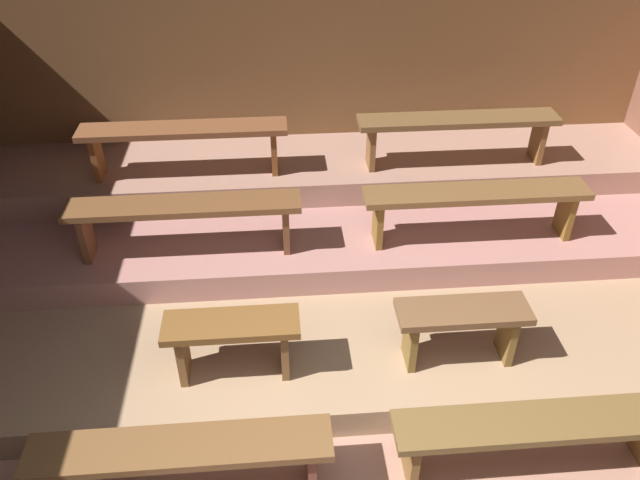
# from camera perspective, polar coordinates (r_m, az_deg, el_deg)

# --- Properties ---
(ground) EXTENTS (7.11, 4.83, 0.08)m
(ground) POSITION_cam_1_polar(r_m,az_deg,el_deg) (4.93, 1.54, -8.01)
(ground) COLOR #AB7965
(wall_back) EXTENTS (7.11, 0.06, 2.40)m
(wall_back) POSITION_cam_1_polar(r_m,az_deg,el_deg) (6.01, -0.36, 14.50)
(wall_back) COLOR brown
(wall_back) RESTS_ON ground
(platform_lower) EXTENTS (6.31, 3.08, 0.22)m
(platform_lower) POSITION_cam_1_polar(r_m,az_deg,el_deg) (5.19, 1.02, -3.20)
(platform_lower) COLOR tan
(platform_lower) RESTS_ON ground
(platform_middle) EXTENTS (6.31, 1.93, 0.22)m
(platform_middle) POSITION_cam_1_polar(r_m,az_deg,el_deg) (5.52, 0.47, 2.33)
(platform_middle) COLOR tan
(platform_middle) RESTS_ON platform_lower
(platform_upper) EXTENTS (6.31, 1.01, 0.22)m
(platform_upper) POSITION_cam_1_polar(r_m,az_deg,el_deg) (5.80, 0.08, 6.63)
(platform_upper) COLOR tan
(platform_upper) RESTS_ON platform_middle
(bench_floor_left) EXTENTS (1.70, 0.29, 0.45)m
(bench_floor_left) POSITION_cam_1_polar(r_m,az_deg,el_deg) (3.75, -12.67, -18.71)
(bench_floor_left) COLOR brown
(bench_floor_left) RESTS_ON ground
(bench_floor_right) EXTENTS (1.70, 0.29, 0.45)m
(bench_floor_right) POSITION_cam_1_polar(r_m,az_deg,el_deg) (3.97, 19.39, -16.14)
(bench_floor_right) COLOR brown
(bench_floor_right) RESTS_ON ground
(bench_lower_left) EXTENTS (0.87, 0.29, 0.45)m
(bench_lower_left) POSITION_cam_1_polar(r_m,az_deg,el_deg) (4.05, -8.09, -8.69)
(bench_lower_left) COLOR brown
(bench_lower_left) RESTS_ON platform_lower
(bench_lower_right) EXTENTS (0.87, 0.29, 0.45)m
(bench_lower_right) POSITION_cam_1_polar(r_m,az_deg,el_deg) (4.21, 12.91, -7.39)
(bench_lower_right) COLOR brown
(bench_lower_right) RESTS_ON platform_lower
(bench_middle_left) EXTENTS (1.77, 0.29, 0.45)m
(bench_middle_left) POSITION_cam_1_polar(r_m,az_deg,el_deg) (4.79, -12.39, 2.51)
(bench_middle_left) COLOR brown
(bench_middle_left) RESTS_ON platform_middle
(bench_middle_right) EXTENTS (1.77, 0.29, 0.45)m
(bench_middle_right) POSITION_cam_1_polar(r_m,az_deg,el_deg) (4.99, 14.15, 3.64)
(bench_middle_right) COLOR brown
(bench_middle_right) RESTS_ON platform_middle
(bench_upper_left) EXTENTS (1.75, 0.29, 0.45)m
(bench_upper_left) POSITION_cam_1_polar(r_m,az_deg,el_deg) (5.44, -12.44, 9.37)
(bench_upper_left) COLOR brown
(bench_upper_left) RESTS_ON platform_upper
(bench_upper_right) EXTENTS (1.75, 0.29, 0.45)m
(bench_upper_right) POSITION_cam_1_polar(r_m,az_deg,el_deg) (5.62, 12.57, 10.22)
(bench_upper_right) COLOR brown
(bench_upper_right) RESTS_ON platform_upper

